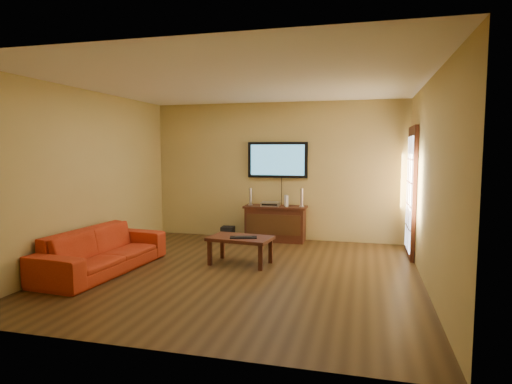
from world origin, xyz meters
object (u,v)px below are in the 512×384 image
(speaker_left, at_px, (250,197))
(subwoofer, at_px, (228,233))
(television, at_px, (278,160))
(media_console, at_px, (275,223))
(speaker_right, at_px, (302,198))
(sofa, at_px, (102,243))
(keyboard, at_px, (243,237))
(game_console, at_px, (286,201))
(coffee_table, at_px, (240,241))
(bottle, at_px, (229,238))
(av_receiver, at_px, (271,204))

(speaker_left, xyz_separation_m, subwoofer, (-0.45, -0.07, -0.72))
(television, bearing_deg, speaker_left, -161.59)
(media_console, relative_size, speaker_right, 3.42)
(media_console, distance_m, sofa, 3.36)
(media_console, xyz_separation_m, keyboard, (-0.11, -1.88, 0.10))
(sofa, height_order, speaker_left, speaker_left)
(speaker_right, xyz_separation_m, game_console, (-0.30, 0.00, -0.05))
(sofa, height_order, game_console, game_console)
(subwoofer, bearing_deg, speaker_left, 5.76)
(coffee_table, relative_size, speaker_right, 2.89)
(speaker_left, relative_size, speaker_right, 0.95)
(bottle, bearing_deg, television, 38.33)
(speaker_right, height_order, bottle, speaker_right)
(speaker_right, height_order, av_receiver, speaker_right)
(game_console, bearing_deg, television, 116.11)
(television, bearing_deg, subwoofer, -165.80)
(subwoofer, bearing_deg, bottle, -71.54)
(game_console, height_order, bottle, game_console)
(speaker_right, bearing_deg, speaker_left, 179.67)
(media_console, bearing_deg, sofa, -126.91)
(speaker_right, relative_size, av_receiver, 1.00)
(coffee_table, distance_m, av_receiver, 1.82)
(media_console, distance_m, keyboard, 1.89)
(television, bearing_deg, sofa, -125.04)
(keyboard, bearing_deg, av_receiver, 89.45)
(television, relative_size, sofa, 0.56)
(subwoofer, relative_size, bottle, 1.20)
(media_console, height_order, sofa, sofa)
(coffee_table, distance_m, keyboard, 0.12)
(media_console, height_order, speaker_left, speaker_left)
(subwoofer, xyz_separation_m, keyboard, (0.85, -1.83, 0.32))
(television, relative_size, coffee_table, 1.17)
(speaker_left, distance_m, bottle, 0.92)
(sofa, distance_m, subwoofer, 2.85)
(coffee_table, distance_m, bottle, 1.53)
(sofa, xyz_separation_m, av_receiver, (1.93, 2.66, 0.31))
(coffee_table, xyz_separation_m, game_console, (0.39, 1.83, 0.42))
(speaker_left, relative_size, bottle, 1.63)
(media_console, xyz_separation_m, subwoofer, (-0.96, -0.05, -0.22))
(av_receiver, bearing_deg, speaker_left, 171.88)
(coffee_table, height_order, speaker_right, speaker_right)
(media_console, height_order, coffee_table, media_console)
(bottle, bearing_deg, speaker_left, 57.76)
(game_console, distance_m, subwoofer, 1.35)
(sofa, height_order, subwoofer, sofa)
(coffee_table, height_order, av_receiver, av_receiver)
(coffee_table, relative_size, game_console, 4.72)
(sofa, xyz_separation_m, speaker_left, (1.51, 2.71, 0.42))
(sofa, xyz_separation_m, speaker_right, (2.53, 2.70, 0.43))
(television, height_order, keyboard, television)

